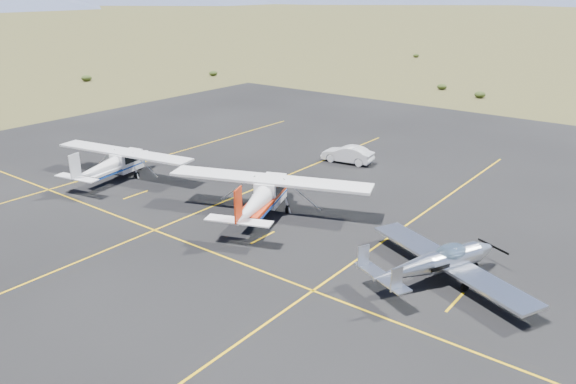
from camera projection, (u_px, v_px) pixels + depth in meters
ground at (412, 256)px, 28.80m from camera, size 1600.00×1600.00×0.00m
apron at (302, 223)px, 32.81m from camera, size 72.00×72.00×0.02m
aircraft_low_wing at (438, 262)px, 25.96m from camera, size 7.33×9.47×2.12m
aircraft_cessna at (263, 195)px, 33.05m from camera, size 8.89×12.32×3.19m
aircraft_plain at (114, 163)px, 39.56m from camera, size 6.99×11.25×2.84m
sedan at (348, 154)px, 43.74m from camera, size 1.99×4.19×1.33m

